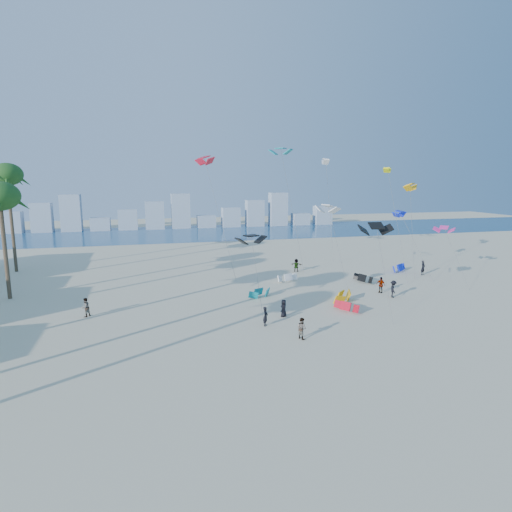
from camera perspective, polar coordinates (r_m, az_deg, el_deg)
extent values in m
plane|color=beige|center=(27.68, 2.50, -15.31)|extent=(220.00, 220.00, 0.00)
plane|color=navy|center=(96.86, -10.20, 2.99)|extent=(220.00, 220.00, 0.00)
imported|color=black|center=(35.57, 1.27, -8.00)|extent=(0.63, 0.70, 1.61)
imported|color=gray|center=(33.02, 6.07, -9.49)|extent=(0.87, 0.97, 1.64)
imported|color=black|center=(37.92, 3.69, -6.91)|extent=(0.87, 0.88, 1.54)
imported|color=gray|center=(47.43, 16.21, -3.70)|extent=(0.88, 1.07, 1.71)
imported|color=black|center=(45.95, 17.75, -4.19)|extent=(1.04, 1.30, 1.75)
imported|color=gray|center=(56.13, 5.36, -1.22)|extent=(1.60, 1.20, 1.68)
imported|color=black|center=(57.91, 21.28, -1.46)|extent=(0.79, 0.69, 1.82)
imported|color=gray|center=(40.62, -21.68, -6.35)|extent=(1.03, 1.04, 1.69)
cylinder|color=#595959|center=(36.07, 0.21, -3.17)|extent=(0.47, 2.65, 7.16)
cylinder|color=#595959|center=(47.94, 10.82, 1.08)|extent=(0.74, 4.32, 8.93)
cylinder|color=#595959|center=(55.67, 20.46, 1.34)|extent=(1.61, 5.38, 7.92)
cylinder|color=#595959|center=(52.50, -4.83, 5.09)|extent=(2.78, 5.51, 14.54)
cylinder|color=#595959|center=(53.46, 18.23, 4.00)|extent=(0.12, 5.47, 13.23)
cylinder|color=#595959|center=(53.81, 25.03, -0.17)|extent=(0.49, 5.50, 6.25)
cylinder|color=#595959|center=(55.21, 4.87, 5.94)|extent=(2.66, 2.31, 15.69)
cylinder|color=#595959|center=(57.12, 20.00, 3.23)|extent=(2.21, 5.39, 11.19)
cylinder|color=#595959|center=(39.02, 16.68, -2.15)|extent=(0.82, 4.84, 7.73)
cylinder|color=#595959|center=(64.49, 9.74, 6.05)|extent=(0.42, 4.79, 14.81)
cylinder|color=brown|center=(49.18, -30.35, 0.88)|extent=(0.40, 0.40, 10.27)
cylinder|color=brown|center=(63.24, -29.65, 3.72)|extent=(0.40, 0.40, 12.46)
ellipsoid|color=#20521D|center=(62.98, -30.15, 9.35)|extent=(3.80, 3.80, 2.85)
cube|color=#9EADBF|center=(109.98, -29.66, 3.91)|extent=(4.40, 3.00, 4.80)
cube|color=#9EADBF|center=(108.47, -26.53, 4.59)|extent=(4.40, 3.00, 6.60)
cube|color=#9EADBF|center=(107.31, -23.32, 5.26)|extent=(4.40, 3.00, 8.40)
cube|color=#9EADBF|center=(106.79, -19.92, 4.00)|extent=(4.40, 3.00, 3.00)
cube|color=#9EADBF|center=(106.32, -16.62, 4.65)|extent=(4.40, 3.00, 4.80)
cube|color=#9EADBF|center=(106.22, -13.29, 5.29)|extent=(4.40, 3.00, 6.60)
cube|color=#9EADBF|center=(106.49, -9.96, 5.90)|extent=(4.40, 3.00, 8.40)
cube|color=#9EADBF|center=(107.41, -6.61, 4.58)|extent=(4.40, 3.00, 3.00)
cube|color=#9EADBF|center=(108.37, -3.36, 5.16)|extent=(4.40, 3.00, 4.80)
cube|color=#9EADBF|center=(109.68, -0.17, 5.71)|extent=(4.40, 3.00, 6.60)
cube|color=#9EADBF|center=(111.33, 2.94, 6.22)|extent=(4.40, 3.00, 8.40)
cube|color=#9EADBF|center=(113.57, 5.92, 4.90)|extent=(4.40, 3.00, 3.00)
cube|color=#9EADBF|center=(115.82, 8.81, 5.38)|extent=(4.40, 3.00, 4.80)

